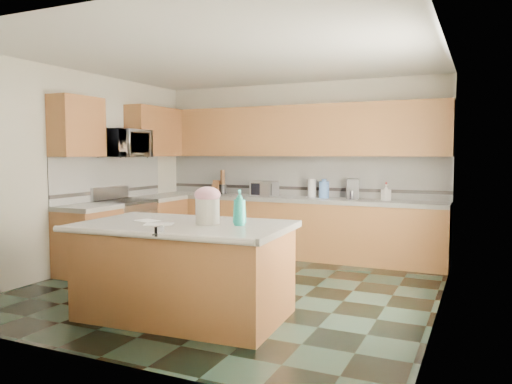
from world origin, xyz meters
The scene contains 52 objects.
floor centered at (0.00, 0.00, 0.00)m, with size 4.60×4.60×0.00m, color black.
ceiling centered at (0.00, 0.00, 2.70)m, with size 4.60×4.60×0.00m, color white.
wall_back centered at (0.00, 2.32, 1.35)m, with size 4.60×0.04×2.70m, color silver.
wall_front centered at (0.00, -2.32, 1.35)m, with size 4.60×0.04×2.70m, color silver.
wall_left centered at (-2.32, 0.00, 1.35)m, with size 0.04×4.60×2.70m, color silver.
wall_right centered at (2.32, 0.00, 1.35)m, with size 0.04×4.60×2.70m, color silver.
back_base_cab centered at (0.00, 2.00, 0.43)m, with size 4.60×0.60×0.86m, color #5B331A.
back_countertop centered at (0.00, 2.00, 0.89)m, with size 4.60×0.64×0.06m, color silver.
back_upper_cab centered at (0.00, 2.13, 1.94)m, with size 4.60×0.33×0.78m, color #5B331A.
back_backsplash centered at (0.00, 2.29, 1.24)m, with size 4.60×0.02×0.63m, color silver.
back_accent_band centered at (0.00, 2.28, 1.04)m, with size 4.60×0.01×0.05m, color black.
left_base_cab_rear centered at (-2.00, 1.29, 0.43)m, with size 0.60×0.82×0.86m, color #5B331A.
left_counter_rear centered at (-2.00, 1.29, 0.89)m, with size 0.64×0.82×0.06m, color silver.
left_base_cab_front centered at (-2.00, -0.24, 0.43)m, with size 0.60×0.72×0.86m, color #5B331A.
left_counter_front centered at (-2.00, -0.24, 0.89)m, with size 0.64×0.72×0.06m, color silver.
left_backsplash centered at (-2.29, 0.55, 1.24)m, with size 0.02×2.30×0.63m, color silver.
left_accent_band centered at (-2.28, 0.55, 1.04)m, with size 0.01×2.30×0.05m, color black.
left_upper_cab_rear centered at (-2.13, 1.42, 1.94)m, with size 0.33×1.09×0.78m, color #5B331A.
left_upper_cab_front centered at (-2.13, -0.24, 1.94)m, with size 0.33×0.72×0.78m, color #5B331A.
range_body centered at (-2.00, 0.50, 0.44)m, with size 0.60×0.76×0.88m, color #B7B7BC.
range_oven_door centered at (-1.71, 0.50, 0.40)m, with size 0.02×0.68×0.55m, color black.
range_cooktop centered at (-2.00, 0.50, 0.90)m, with size 0.62×0.78×0.04m, color black.
range_handle centered at (-1.68, 0.50, 0.78)m, with size 0.02×0.02×0.66m, color #B7B7BC.
range_backguard centered at (-2.26, 0.50, 1.02)m, with size 0.06×0.76×0.18m, color #B7B7BC.
microwave centered at (-2.00, 0.50, 1.73)m, with size 0.73×0.50×0.41m, color #B7B7BC.
island_base centered at (0.07, -1.13, 0.43)m, with size 1.91×1.09×0.86m, color #5B331A.
island_top centered at (0.07, -1.13, 0.89)m, with size 2.01×1.19×0.06m, color silver.
island_bullnose centered at (0.07, -1.72, 0.89)m, with size 0.06×0.06×2.01m, color silver.
treat_jar centered at (0.30, -1.08, 1.04)m, with size 0.23×0.23×0.24m, color silver.
treat_jar_lid centered at (0.30, -1.08, 1.20)m, with size 0.25×0.25×0.16m, color pink.
treat_jar_knob centered at (0.30, -1.08, 1.25)m, with size 0.03×0.03×0.08m, color tan.
treat_jar_knob_end_l centered at (0.25, -1.08, 1.25)m, with size 0.04×0.04×0.04m, color tan.
treat_jar_knob_end_r centered at (0.34, -1.08, 1.25)m, with size 0.04×0.04×0.04m, color tan.
soap_bottle_island centered at (0.62, -1.05, 1.09)m, with size 0.13×0.13×0.34m, color teal.
paper_sheet_a centered at (-0.11, -1.31, 0.92)m, with size 0.27×0.20×0.00m, color white.
paper_sheet_b centered at (-0.37, -1.15, 0.92)m, with size 0.24×0.18×0.00m, color white.
clamp_body centered at (0.18, -1.70, 0.93)m, with size 0.03×0.09×0.08m, color black.
clamp_handle centered at (0.18, -1.76, 0.91)m, with size 0.01×0.01×0.07m, color black.
knife_block centered at (-1.35, 2.05, 1.03)m, with size 0.12×0.10×0.22m, color #472814.
utensil_crock centered at (-1.25, 2.08, 1.00)m, with size 0.13×0.13×0.16m, color black.
utensil_bundle centered at (-1.25, 2.08, 1.20)m, with size 0.08×0.08×0.24m, color #472814.
toaster_oven centered at (-0.49, 2.05, 1.03)m, with size 0.39×0.27×0.22m, color #B7B7BC.
toaster_oven_door centered at (-0.49, 1.93, 1.03)m, with size 0.35×0.01×0.18m, color black.
paper_towel centered at (0.29, 2.10, 1.06)m, with size 0.12×0.12×0.28m, color white.
paper_towel_base centered at (0.29, 2.10, 0.93)m, with size 0.19×0.19×0.01m, color #B7B7BC.
water_jug centered at (0.50, 2.06, 1.05)m, with size 0.15×0.15×0.25m, color #4A73BC.
water_jug_neck centered at (0.50, 2.06, 1.19)m, with size 0.07×0.07×0.04m, color #4A73BC.
coffee_maker centered at (0.92, 2.08, 1.07)m, with size 0.18×0.19×0.30m, color black.
coffee_carafe centered at (0.92, 2.04, 0.98)m, with size 0.12×0.12×0.12m, color black.
soap_bottle_back centered at (1.42, 2.05, 1.04)m, with size 0.11×0.11×0.23m, color white.
soap_back_cap centered at (1.42, 2.05, 1.17)m, with size 0.02×0.02×0.03m, color red.
window_light_proxy centered at (2.29, -0.20, 1.50)m, with size 0.02×1.40×1.10m, color white.
Camera 1 is at (2.69, -5.19, 1.59)m, focal length 35.00 mm.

